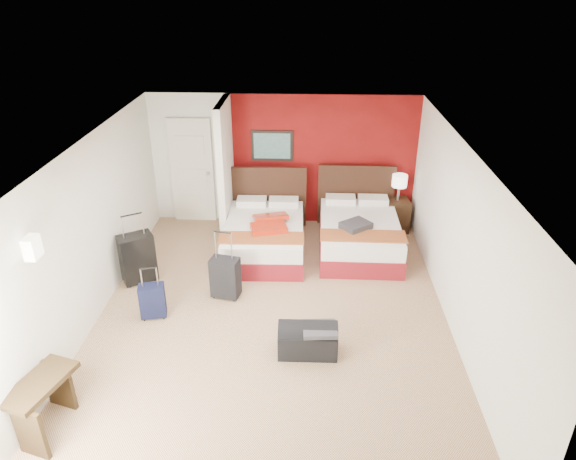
# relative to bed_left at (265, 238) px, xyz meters

# --- Properties ---
(ground) EXTENTS (6.50, 6.50, 0.00)m
(ground) POSITION_rel_bed_left_xyz_m (0.26, -1.89, -0.29)
(ground) COLOR tan
(ground) RESTS_ON ground
(room_walls) EXTENTS (5.02, 6.52, 2.50)m
(room_walls) POSITION_rel_bed_left_xyz_m (-1.15, -0.47, 0.97)
(room_walls) COLOR white
(room_walls) RESTS_ON ground
(red_accent_panel) EXTENTS (3.50, 0.04, 2.50)m
(red_accent_panel) POSITION_rel_bed_left_xyz_m (1.01, 1.34, 0.96)
(red_accent_panel) COLOR maroon
(red_accent_panel) RESTS_ON ground
(partition_wall) EXTENTS (0.12, 1.20, 2.50)m
(partition_wall) POSITION_rel_bed_left_xyz_m (-0.74, 0.72, 0.96)
(partition_wall) COLOR silver
(partition_wall) RESTS_ON ground
(entry_door) EXTENTS (0.82, 0.06, 2.05)m
(entry_door) POSITION_rel_bed_left_xyz_m (-1.49, 1.31, 0.73)
(entry_door) COLOR silver
(entry_door) RESTS_ON ground
(bed_left) EXTENTS (1.39, 1.96, 0.58)m
(bed_left) POSITION_rel_bed_left_xyz_m (0.00, 0.00, 0.00)
(bed_left) COLOR white
(bed_left) RESTS_ON ground
(bed_right) EXTENTS (1.40, 1.98, 0.59)m
(bed_right) POSITION_rel_bed_left_xyz_m (1.65, 0.13, 0.00)
(bed_right) COLOR white
(bed_right) RESTS_ON ground
(red_suitcase_open) EXTENTS (0.77, 0.93, 0.10)m
(red_suitcase_open) POSITION_rel_bed_left_xyz_m (0.10, -0.10, 0.34)
(red_suitcase_open) COLOR #AE240E
(red_suitcase_open) RESTS_ON bed_left
(jacket_bundle) EXTENTS (0.59, 0.57, 0.11)m
(jacket_bundle) POSITION_rel_bed_left_xyz_m (1.55, -0.17, 0.35)
(jacket_bundle) COLOR #343438
(jacket_bundle) RESTS_ON bed_right
(nightstand) EXTENTS (0.48, 0.48, 0.62)m
(nightstand) POSITION_rel_bed_left_xyz_m (2.43, 1.00, 0.02)
(nightstand) COLOR #311D10
(nightstand) RESTS_ON ground
(table_lamp) EXTENTS (0.32, 0.32, 0.50)m
(table_lamp) POSITION_rel_bed_left_xyz_m (2.43, 1.00, 0.58)
(table_lamp) COLOR silver
(table_lamp) RESTS_ON nightstand
(suitcase_black) EXTENTS (0.61, 0.55, 0.78)m
(suitcase_black) POSITION_rel_bed_left_xyz_m (-1.93, -1.01, 0.10)
(suitcase_black) COLOR black
(suitcase_black) RESTS_ON ground
(suitcase_charcoal) EXTENTS (0.47, 0.35, 0.62)m
(suitcase_charcoal) POSITION_rel_bed_left_xyz_m (-0.48, -1.40, 0.02)
(suitcase_charcoal) COLOR black
(suitcase_charcoal) RESTS_ON ground
(suitcase_navy) EXTENTS (0.39, 0.28, 0.49)m
(suitcase_navy) POSITION_rel_bed_left_xyz_m (-1.44, -1.96, -0.04)
(suitcase_navy) COLOR black
(suitcase_navy) RESTS_ON ground
(duffel_bag) EXTENTS (0.76, 0.41, 0.39)m
(duffel_bag) POSITION_rel_bed_left_xyz_m (0.77, -2.66, -0.10)
(duffel_bag) COLOR black
(duffel_bag) RESTS_ON ground
(jacket_draped) EXTENTS (0.46, 0.39, 0.06)m
(jacket_draped) POSITION_rel_bed_left_xyz_m (0.92, -2.71, 0.12)
(jacket_draped) COLOR #3A3A3F
(jacket_draped) RESTS_ON duffel_bag
(desk) EXTENTS (0.62, 0.88, 0.67)m
(desk) POSITION_rel_bed_left_xyz_m (-2.02, -4.03, 0.04)
(desk) COLOR black
(desk) RESTS_ON ground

